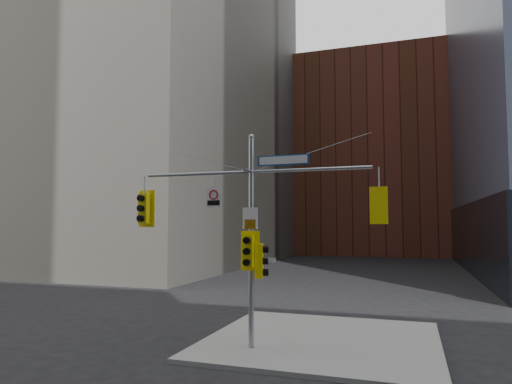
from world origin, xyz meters
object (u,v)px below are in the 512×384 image
Objects in this scene: street_sign_blade at (283,160)px; traffic_light_east_arm at (379,205)px; traffic_light_pole_front at (249,251)px; traffic_light_pole_side at (261,261)px; traffic_light_west_arm at (144,208)px; signal_assembly at (251,218)px; regulatory_sign_arm at (214,197)px.

traffic_light_east_arm is at bearing 1.38° from street_sign_blade.
traffic_light_pole_side is at bearing 38.24° from traffic_light_pole_front.
traffic_light_west_arm is 1.03× the size of traffic_light_pole_front.
street_sign_blade is at bearing 2.52° from traffic_light_west_arm.
traffic_light_west_arm is at bearing 4.76° from traffic_light_east_arm.
traffic_light_pole_side is at bearing 2.67° from traffic_light_west_arm.
traffic_light_pole_side is (0.33, 0.02, -1.41)m from signal_assembly.
traffic_light_east_arm is 3.44m from street_sign_blade.
traffic_light_east_arm is 4.45m from traffic_light_pole_front.
street_sign_blade is at bearing 3.10° from regulatory_sign_arm.
traffic_light_pole_front is 3.22m from street_sign_blade.
signal_assembly is 2.23m from street_sign_blade.
traffic_light_west_arm is 8.37m from traffic_light_east_arm.
street_sign_blade is at bearing 4.81° from traffic_light_east_arm.
traffic_light_pole_front is at bearing -165.02° from street_sign_blade.
street_sign_blade is at bearing -102.67° from traffic_light_pole_side.
traffic_light_east_arm is (4.19, 0.00, 0.38)m from signal_assembly.
street_sign_blade is 2.52× the size of regulatory_sign_arm.
traffic_light_pole_side is at bearing 3.81° from regulatory_sign_arm.
traffic_light_east_arm is 1.00× the size of traffic_light_pole_side.
traffic_light_west_arm is at bearing 173.52° from traffic_light_pole_front.
traffic_light_pole_side is at bearing 2.94° from signal_assembly.
traffic_light_pole_side is 1.63× the size of regulatory_sign_arm.
signal_assembly is 7.01× the size of traffic_light_pole_side.
street_sign_blade reaches higher than regulatory_sign_arm.
traffic_light_pole_front is 1.89× the size of regulatory_sign_arm.
signal_assembly is 4.21m from traffic_light_east_arm.
traffic_light_west_arm is 2.83m from regulatory_sign_arm.
signal_assembly is 1.57m from regulatory_sign_arm.
traffic_light_east_arm reaches higher than traffic_light_pole_side.
traffic_light_pole_side is 3.44m from street_sign_blade.
traffic_light_east_arm is 4.26m from traffic_light_pole_side.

